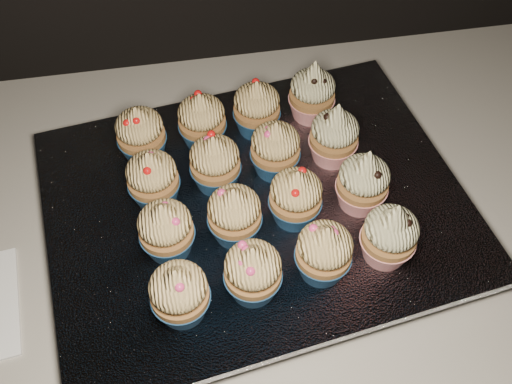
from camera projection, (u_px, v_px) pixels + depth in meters
cabinet at (141, 364)px, 1.09m from camera, size 2.40×0.60×0.86m
worktop at (85, 236)px, 0.74m from camera, size 2.44×0.64×0.04m
baking_tray at (256, 211)px, 0.72m from camera, size 0.51×0.42×0.02m
foil_lining at (256, 203)px, 0.71m from camera, size 0.56×0.46×0.01m
cupcake_0 at (180, 293)px, 0.59m from camera, size 0.06×0.06×0.08m
cupcake_1 at (253, 272)px, 0.60m from camera, size 0.06×0.06×0.08m
cupcake_2 at (324, 252)px, 0.62m from camera, size 0.06×0.06×0.08m
cupcake_3 at (390, 235)px, 0.63m from camera, size 0.06×0.06×0.10m
cupcake_4 at (166, 230)px, 0.63m from camera, size 0.06×0.06×0.08m
cupcake_5 at (234, 214)px, 0.65m from camera, size 0.06×0.06×0.08m
cupcake_6 at (296, 197)px, 0.66m from camera, size 0.06×0.06×0.08m
cupcake_7 at (363, 182)px, 0.67m from camera, size 0.06×0.06×0.10m
cupcake_8 at (153, 179)px, 0.68m from camera, size 0.06×0.06×0.08m
cupcake_9 at (215, 163)px, 0.69m from camera, size 0.06×0.06×0.08m
cupcake_10 at (275, 149)px, 0.71m from camera, size 0.06×0.06×0.08m
cupcake_11 at (334, 136)px, 0.72m from camera, size 0.06×0.06×0.10m
cupcake_12 at (141, 134)px, 0.72m from camera, size 0.06×0.06×0.08m
cupcake_13 at (202, 121)px, 0.74m from camera, size 0.06×0.06×0.08m
cupcake_14 at (257, 108)px, 0.75m from camera, size 0.06×0.06×0.08m
cupcake_15 at (312, 93)px, 0.76m from camera, size 0.06×0.06×0.10m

